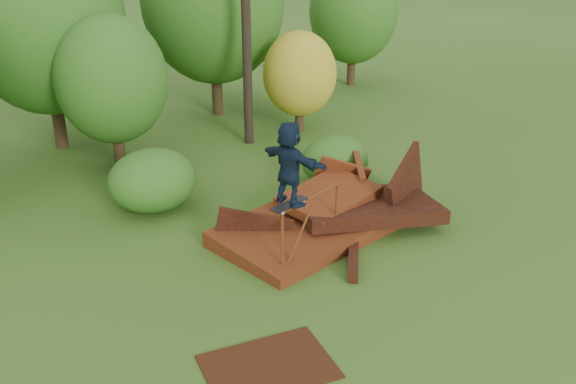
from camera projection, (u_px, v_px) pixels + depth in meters
ground at (383, 290)px, 12.43m from camera, size 240.00×240.00×0.00m
scrap_pile at (332, 217)px, 14.67m from camera, size 5.80×3.78×2.13m
grind_rail at (311, 215)px, 13.12m from camera, size 2.09×0.55×1.46m
skateboard at (289, 204)px, 12.43m from camera, size 0.92×0.44×0.09m
skater at (290, 163)px, 12.09m from camera, size 0.73×1.59×1.66m
flat_plate at (268, 366)px, 10.33m from camera, size 2.33×1.90×0.03m
tree_1 at (44, 22)px, 18.43m from camera, size 4.69×4.69×6.53m
tree_2 at (112, 80)px, 17.39m from camera, size 3.06×3.06×4.31m
tree_3 at (213, 1)px, 21.65m from camera, size 4.89×4.89×6.79m
tree_4 at (300, 74)px, 20.66m from camera, size 2.40×2.40×3.31m
tree_5 at (353, 12)px, 25.94m from camera, size 3.61×3.61×5.07m
shrub_left at (153, 180)px, 15.55m from camera, size 2.18×2.01×1.51m
shrub_right at (335, 161)px, 17.04m from camera, size 1.86×1.70×1.32m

